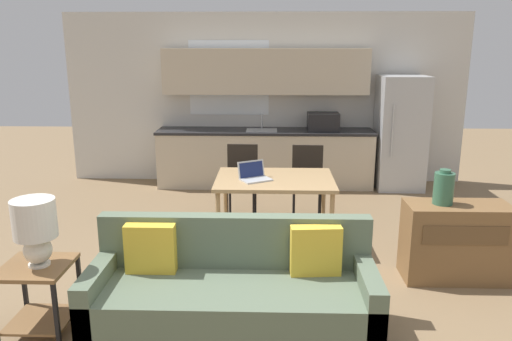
% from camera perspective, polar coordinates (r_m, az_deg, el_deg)
% --- Properties ---
extents(ground_plane, '(20.00, 20.00, 0.00)m').
position_cam_1_polar(ground_plane, '(4.12, 0.18, -18.28)').
color(ground_plane, '#7F6647').
extents(wall_back, '(6.40, 0.07, 2.70)m').
position_cam_1_polar(wall_back, '(8.14, 1.03, 8.22)').
color(wall_back, silver).
rests_on(wall_back, ground_plane).
extents(kitchen_counter, '(3.40, 0.65, 2.15)m').
position_cam_1_polar(kitchen_counter, '(7.92, 1.18, 4.29)').
color(kitchen_counter, beige).
rests_on(kitchen_counter, ground_plane).
extents(refrigerator, '(0.71, 0.73, 1.75)m').
position_cam_1_polar(refrigerator, '(8.07, 16.16, 4.15)').
color(refrigerator, '#B7BABC').
rests_on(refrigerator, ground_plane).
extents(dining_table, '(1.33, 0.97, 0.75)m').
position_cam_1_polar(dining_table, '(5.64, 2.15, -1.51)').
color(dining_table, tan).
rests_on(dining_table, ground_plane).
extents(couch, '(2.20, 0.80, 0.87)m').
position_cam_1_polar(couch, '(4.03, -2.64, -13.42)').
color(couch, '#3D2D1E').
rests_on(couch, ground_plane).
extents(side_table, '(0.50, 0.50, 0.59)m').
position_cam_1_polar(side_table, '(4.27, -23.65, -12.21)').
color(side_table, brown).
rests_on(side_table, ground_plane).
extents(table_lamp, '(0.32, 0.32, 0.52)m').
position_cam_1_polar(table_lamp, '(4.07, -23.93, -5.86)').
color(table_lamp, silver).
rests_on(table_lamp, side_table).
extents(credenza, '(0.97, 0.44, 0.75)m').
position_cam_1_polar(credenza, '(5.19, 21.84, -7.57)').
color(credenza, brown).
rests_on(credenza, ground_plane).
extents(vase, '(0.19, 0.19, 0.33)m').
position_cam_1_polar(vase, '(4.98, 20.66, -1.88)').
color(vase, '#336047').
rests_on(vase, credenza).
extents(dining_chair_far_right, '(0.44, 0.44, 0.94)m').
position_cam_1_polar(dining_chair_far_right, '(6.48, 5.89, -0.91)').
color(dining_chair_far_right, black).
rests_on(dining_chair_far_right, ground_plane).
extents(dining_chair_far_left, '(0.43, 0.43, 0.94)m').
position_cam_1_polar(dining_chair_far_left, '(6.50, -1.63, -0.79)').
color(dining_chair_far_left, black).
rests_on(dining_chair_far_left, ground_plane).
extents(laptop, '(0.40, 0.38, 0.20)m').
position_cam_1_polar(laptop, '(5.55, -0.24, -0.54)').
color(laptop, '#B7BABC').
rests_on(laptop, dining_table).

